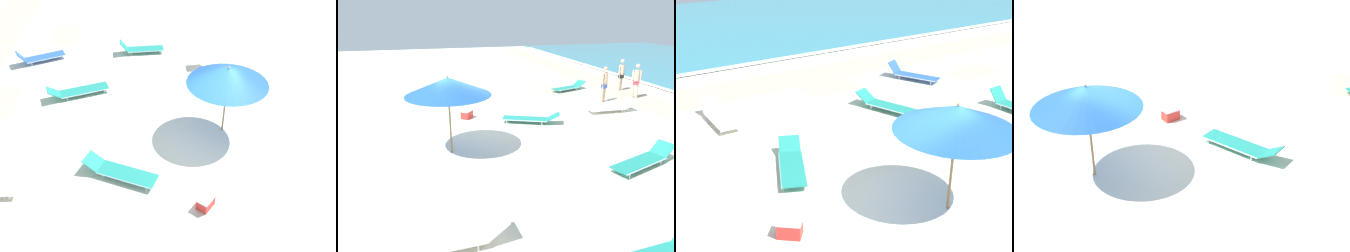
% 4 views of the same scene
% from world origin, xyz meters
% --- Properties ---
extents(ground_plane, '(60.00, 60.00, 0.16)m').
position_xyz_m(ground_plane, '(0.00, 0.01, -0.08)').
color(ground_plane, beige).
extents(beach_umbrella, '(2.63, 2.63, 2.50)m').
position_xyz_m(beach_umbrella, '(0.88, -0.83, 2.15)').
color(beach_umbrella, olive).
rests_on(beach_umbrella, ground_plane).
extents(sun_lounger_under_umbrella, '(0.73, 2.05, 0.62)m').
position_xyz_m(sun_lounger_under_umbrella, '(6.91, 2.00, 0.22)').
color(sun_lounger_under_umbrella, '#1E8475').
rests_on(sun_lounger_under_umbrella, ground_plane).
extents(sun_lounger_beside_umbrella, '(1.39, 2.13, 0.63)m').
position_xyz_m(sun_lounger_beside_umbrella, '(6.31, 6.53, 0.22)').
color(sun_lounger_beside_umbrella, blue).
rests_on(sun_lounger_beside_umbrella, ground_plane).
extents(sun_lounger_near_water_left, '(1.32, 2.42, 0.51)m').
position_xyz_m(sun_lounger_near_water_left, '(3.40, 4.44, 0.21)').
color(sun_lounger_near_water_left, '#1E8475').
rests_on(sun_lounger_near_water_left, ground_plane).
extents(sun_lounger_near_water_right, '(0.70, 2.26, 0.51)m').
position_xyz_m(sun_lounger_near_water_right, '(5.41, -1.37, 0.21)').
color(sun_lounger_near_water_right, white).
rests_on(sun_lounger_near_water_right, ground_plane).
extents(sun_lounger_mid_beach_pair_a, '(1.49, 2.33, 0.47)m').
position_xyz_m(sun_lounger_mid_beach_pair_a, '(-1.18, 2.60, 0.20)').
color(sun_lounger_mid_beach_pair_a, '#1E8475').
rests_on(sun_lounger_mid_beach_pair_a, ground_plane).
extents(cooler_box, '(0.61, 0.59, 0.37)m').
position_xyz_m(cooler_box, '(-2.48, 0.21, 0.19)').
color(cooler_box, red).
rests_on(cooler_box, ground_plane).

